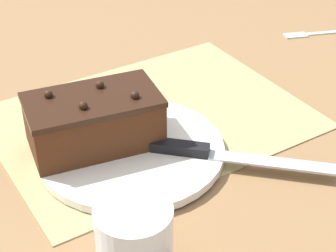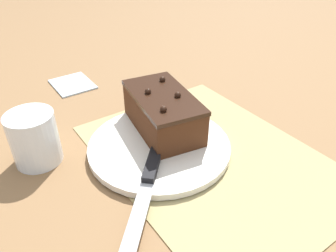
{
  "view_description": "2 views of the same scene",
  "coord_description": "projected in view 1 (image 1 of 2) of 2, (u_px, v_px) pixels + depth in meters",
  "views": [
    {
      "loc": [
        -0.36,
        -0.62,
        0.47
      ],
      "look_at": [
        -0.03,
        -0.1,
        0.06
      ],
      "focal_mm": 60.0,
      "sensor_mm": 36.0,
      "label": 1
    },
    {
      "loc": [
        0.33,
        -0.32,
        0.37
      ],
      "look_at": [
        -0.08,
        -0.04,
        0.04
      ],
      "focal_mm": 35.0,
      "sensor_mm": 36.0,
      "label": 2
    }
  ],
  "objects": [
    {
      "name": "ground_plane",
      "position": [
        151.0,
        119.0,
        0.86
      ],
      "size": [
        3.0,
        3.0,
        0.0
      ],
      "primitive_type": "plane",
      "color": "olive"
    },
    {
      "name": "placemat_woven",
      "position": [
        151.0,
        118.0,
        0.86
      ],
      "size": [
        0.46,
        0.34,
        0.0
      ],
      "primitive_type": "cube",
      "color": "tan",
      "rests_on": "ground_plane"
    },
    {
      "name": "cake_plate",
      "position": [
        131.0,
        150.0,
        0.78
      ],
      "size": [
        0.26,
        0.26,
        0.01
      ],
      "color": "white",
      "rests_on": "placemat_woven"
    },
    {
      "name": "chocolate_cake",
      "position": [
        94.0,
        120.0,
        0.76
      ],
      "size": [
        0.19,
        0.13,
        0.08
      ],
      "rotation": [
        0.0,
        0.0,
        -0.18
      ],
      "color": "#472614",
      "rests_on": "cake_plate"
    },
    {
      "name": "serving_knife",
      "position": [
        211.0,
        153.0,
        0.75
      ],
      "size": [
        0.19,
        0.19,
        0.01
      ],
      "rotation": [
        0.0,
        0.0,
        3.95
      ],
      "color": "black",
      "rests_on": "cake_plate"
    },
    {
      "name": "drinking_glass",
      "position": [
        135.0,
        244.0,
        0.58
      ],
      "size": [
        0.08,
        0.08,
        0.09
      ],
      "color": "white",
      "rests_on": "ground_plane"
    },
    {
      "name": "dessert_fork",
      "position": [
        314.0,
        33.0,
        1.11
      ],
      "size": [
        0.15,
        0.07,
        0.01
      ],
      "rotation": [
        0.0,
        0.0,
        1.21
      ],
      "color": "#B7BABF",
      "rests_on": "ground_plane"
    }
  ]
}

